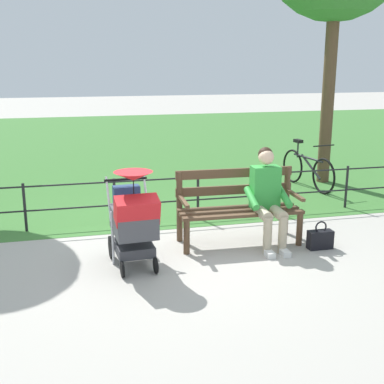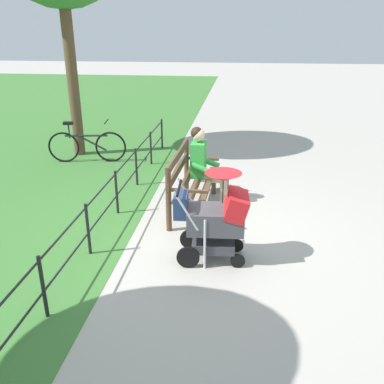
{
  "view_description": "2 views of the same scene",
  "coord_description": "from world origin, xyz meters",
  "px_view_note": "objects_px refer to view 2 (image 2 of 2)",
  "views": [
    {
      "loc": [
        1.23,
        5.92,
        2.33
      ],
      "look_at": [
        -0.22,
        0.06,
        0.77
      ],
      "focal_mm": 47.07,
      "sensor_mm": 36.0,
      "label": 1
    },
    {
      "loc": [
        5.08,
        0.65,
        2.73
      ],
      "look_at": [
        -0.03,
        0.04,
        0.65
      ],
      "focal_mm": 38.55,
      "sensor_mm": 36.0,
      "label": 2
    }
  ],
  "objects_px": {
    "person_on_bench": "(205,164)",
    "park_bench": "(189,179)",
    "stroller": "(216,216)",
    "handbag": "(224,183)",
    "bicycle": "(87,146)"
  },
  "relations": [
    {
      "from": "person_on_bench",
      "to": "bicycle",
      "type": "relative_size",
      "value": 0.77
    },
    {
      "from": "stroller",
      "to": "bicycle",
      "type": "bearing_deg",
      "value": -140.84
    },
    {
      "from": "person_on_bench",
      "to": "stroller",
      "type": "xyz_separation_m",
      "value": [
        1.77,
        0.29,
        -0.08
      ]
    },
    {
      "from": "park_bench",
      "to": "stroller",
      "type": "distance_m",
      "value": 1.54
    },
    {
      "from": "park_bench",
      "to": "bicycle",
      "type": "bearing_deg",
      "value": -132.06
    },
    {
      "from": "person_on_bench",
      "to": "bicycle",
      "type": "xyz_separation_m",
      "value": [
        -1.92,
        -2.71,
        -0.31
      ]
    },
    {
      "from": "person_on_bench",
      "to": "park_bench",
      "type": "bearing_deg",
      "value": -34.41
    },
    {
      "from": "person_on_bench",
      "to": "stroller",
      "type": "distance_m",
      "value": 1.8
    },
    {
      "from": "park_bench",
      "to": "person_on_bench",
      "type": "bearing_deg",
      "value": 145.59
    },
    {
      "from": "bicycle",
      "to": "person_on_bench",
      "type": "bearing_deg",
      "value": 54.7
    },
    {
      "from": "person_on_bench",
      "to": "handbag",
      "type": "distance_m",
      "value": 0.88
    },
    {
      "from": "stroller",
      "to": "handbag",
      "type": "bearing_deg",
      "value": 179.86
    },
    {
      "from": "park_bench",
      "to": "handbag",
      "type": "height_order",
      "value": "park_bench"
    },
    {
      "from": "person_on_bench",
      "to": "bicycle",
      "type": "distance_m",
      "value": 3.34
    },
    {
      "from": "person_on_bench",
      "to": "stroller",
      "type": "height_order",
      "value": "person_on_bench"
    }
  ]
}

